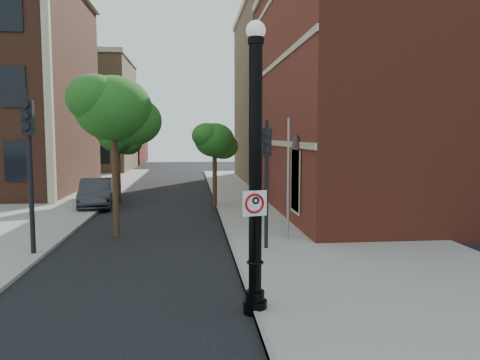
{
  "coord_description": "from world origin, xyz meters",
  "views": [
    {
      "loc": [
        0.72,
        -9.69,
        3.88
      ],
      "look_at": [
        1.93,
        2.0,
        2.76
      ],
      "focal_mm": 35.0,
      "sensor_mm": 36.0,
      "label": 1
    }
  ],
  "objects": [
    {
      "name": "ground",
      "position": [
        0.0,
        0.0,
        0.0
      ],
      "size": [
        120.0,
        120.0,
        0.0
      ],
      "primitive_type": "plane",
      "color": "black",
      "rests_on": "ground"
    },
    {
      "name": "sidewalk_right",
      "position": [
        6.0,
        10.0,
        0.06
      ],
      "size": [
        8.0,
        60.0,
        0.12
      ],
      "primitive_type": "cube",
      "color": "gray",
      "rests_on": "ground"
    },
    {
      "name": "sidewalk_left",
      "position": [
        -9.0,
        18.0,
        0.06
      ],
      "size": [
        10.0,
        50.0,
        0.12
      ],
      "primitive_type": "cube",
      "color": "gray",
      "rests_on": "ground"
    },
    {
      "name": "curb_edge",
      "position": [
        2.05,
        10.0,
        0.07
      ],
      "size": [
        0.1,
        60.0,
        0.14
      ],
      "primitive_type": "cube",
      "color": "gray",
      "rests_on": "ground"
    },
    {
      "name": "brick_wall_building",
      "position": [
        16.0,
        14.0,
        6.26
      ],
      "size": [
        22.3,
        16.3,
        12.5
      ],
      "color": "maroon",
      "rests_on": "ground"
    },
    {
      "name": "bg_building_tan_a",
      "position": [
        -12.0,
        44.0,
        6.0
      ],
      "size": [
        12.0,
        12.0,
        12.0
      ],
      "primitive_type": "cube",
      "color": "#90754E",
      "rests_on": "ground"
    },
    {
      "name": "bg_building_red",
      "position": [
        -12.0,
        58.0,
        5.0
      ],
      "size": [
        12.0,
        12.0,
        10.0
      ],
      "primitive_type": "cube",
      "color": "maroon",
      "rests_on": "ground"
    },
    {
      "name": "bg_building_tan_b",
      "position": [
        16.0,
        30.0,
        7.0
      ],
      "size": [
        22.0,
        14.0,
        14.0
      ],
      "primitive_type": "cube",
      "color": "#90754E",
      "rests_on": "ground"
    },
    {
      "name": "lamppost",
      "position": [
        2.07,
        0.16,
        2.89
      ],
      "size": [
        0.53,
        0.53,
        6.26
      ],
      "color": "black",
      "rests_on": "ground"
    },
    {
      "name": "no_parking_sign",
      "position": [
        2.04,
        0.0,
        2.45
      ],
      "size": [
        0.53,
        0.15,
        0.54
      ],
      "rotation": [
        0.0,
        0.0,
        0.23
      ],
      "color": "white",
      "rests_on": "ground"
    },
    {
      "name": "parked_car",
      "position": [
        -4.45,
        16.15,
        0.77
      ],
      "size": [
        2.25,
        4.88,
        1.55
      ],
      "primitive_type": "imported",
      "rotation": [
        0.0,
        0.0,
        0.13
      ],
      "color": "#28282D",
      "rests_on": "ground"
    },
    {
      "name": "traffic_signal_left",
      "position": [
        -4.36,
        5.61,
        3.59
      ],
      "size": [
        0.36,
        0.45,
        5.32
      ],
      "rotation": [
        0.0,
        0.0,
        0.11
      ],
      "color": "black",
      "rests_on": "ground"
    },
    {
      "name": "traffic_signal_right",
      "position": [
        3.18,
        5.53,
        2.95
      ],
      "size": [
        0.28,
        0.36,
        4.38
      ],
      "rotation": [
        0.0,
        0.0,
        0.02
      ],
      "color": "black",
      "rests_on": "ground"
    },
    {
      "name": "utility_pole",
      "position": [
        4.18,
        6.83,
        2.25
      ],
      "size": [
        0.09,
        0.09,
        4.5
      ],
      "primitive_type": "cylinder",
      "color": "#999999",
      "rests_on": "ground"
    },
    {
      "name": "street_tree_a",
      "position": [
        -2.14,
        8.46,
        4.83
      ],
      "size": [
        3.39,
        3.07,
        6.12
      ],
      "color": "#372216",
      "rests_on": "ground"
    },
    {
      "name": "street_tree_b",
      "position": [
        -3.52,
        18.21,
        3.78
      ],
      "size": [
        2.66,
        2.41,
        4.8
      ],
      "color": "#372216",
      "rests_on": "ground"
    },
    {
      "name": "street_tree_c",
      "position": [
        1.98,
        15.36,
        3.58
      ],
      "size": [
        2.52,
        2.28,
        4.55
      ],
      "color": "#372216",
      "rests_on": "ground"
    }
  ]
}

